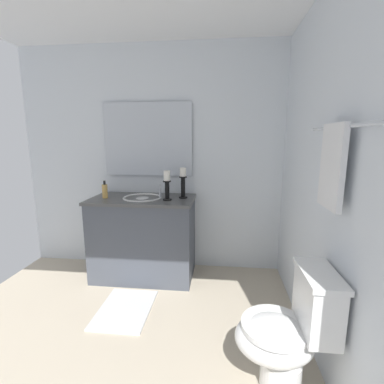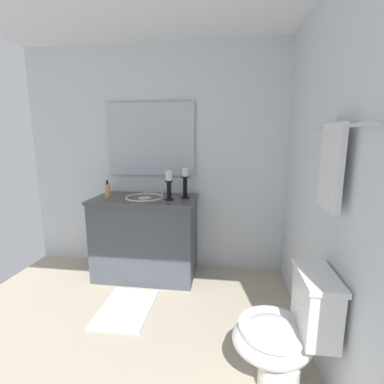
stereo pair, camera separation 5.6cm
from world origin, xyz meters
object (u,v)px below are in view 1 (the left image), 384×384
Objects in this scene: vanity_cabinet at (144,237)px; candle_holder_tall at (183,182)px; toilet at (287,332)px; bath_mat at (125,309)px; sink_basin at (143,202)px; mirror at (148,140)px; candle_holder_short at (167,184)px; soap_bottle at (105,191)px; towel_bar at (340,127)px; towel_near_vanity at (332,167)px.

candle_holder_tall is at bearing 96.85° from vanity_cabinet.
toilet is 1.25× the size of bath_mat.
mirror reaches higher than sink_basin.
candle_holder_short reaches higher than soap_bottle.
mirror is at bearing 129.73° from soap_bottle.
sink_basin is 0.48× the size of towel_bar.
towel_near_vanity is 1.99m from bath_mat.
candle_holder_short is (0.07, 0.28, 0.59)m from vanity_cabinet.
candle_holder_tall is (0.23, 0.42, -0.43)m from mirror.
bath_mat is (0.59, 0.38, -0.93)m from soap_bottle.
mirror is 0.62m from candle_holder_short.
candle_holder_short is (0.12, -0.14, -0.01)m from candle_holder_tall.
soap_bottle is (0.04, -0.38, 0.50)m from vanity_cabinet.
vanity_cabinet is 0.76m from bath_mat.
bath_mat is at bearing -0.09° from sink_basin.
mirror is at bearing -118.76° from candle_holder_tall.
towel_bar is at bearing 40.07° from candle_holder_tall.
soap_bottle is 2.13m from towel_near_vanity.
vanity_cabinet is 5.98× the size of soap_bottle.
soap_bottle is at bearing -83.74° from candle_holder_tall.
bath_mat is (0.62, -0.00, -0.82)m from sink_basin.
soap_bottle is at bearing -146.97° from bath_mat.
vanity_cabinet is at bearing -128.79° from towel_bar.
vanity_cabinet is at bearing -83.15° from candle_holder_tall.
soap_bottle is 2.08m from toilet.
towel_bar reaches higher than candle_holder_tall.
candle_holder_short is at bearing 87.41° from soap_bottle.
towel_near_vanity is (1.11, 1.79, 0.38)m from soap_bottle.
mirror reaches higher than soap_bottle.
vanity_cabinet is 1.79× the size of bath_mat.
candle_holder_short is (0.07, 0.27, 0.20)m from sink_basin.
candle_holder_tall is at bearing -140.44° from towel_near_vanity.
candle_holder_short is 0.49× the size of bath_mat.
candle_holder_tall is at bearing 96.26° from soap_bottle.
candle_holder_tall is 1.29m from bath_mat.
mirror is 1.30× the size of toilet.
candle_holder_short is 1.19m from bath_mat.
bath_mat is (0.68, -0.42, -1.02)m from candle_holder_tall.
mirror reaches higher than towel_near_vanity.
toilet is at bearing 62.40° from bath_mat.
candle_holder_tall is 1.66m from toilet.
towel_near_vanity reaches higher than soap_bottle.
vanity_cabinet is 2.13m from towel_bar.
soap_bottle is 0.39× the size of towel_near_vanity.
towel_bar reaches higher than vanity_cabinet.
sink_basin is 2.23× the size of soap_bottle.
bath_mat is at bearing -31.78° from candle_holder_tall.
towel_near_vanity is (1.19, 0.99, 0.29)m from candle_holder_tall.
sink_basin is 0.47m from candle_holder_tall.
sink_basin is at bearing -103.74° from candle_holder_short.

